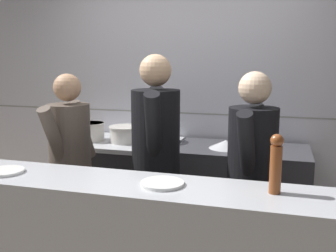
{
  "coord_description": "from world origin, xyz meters",
  "views": [
    {
      "loc": [
        0.89,
        -2.23,
        1.7
      ],
      "look_at": [
        0.03,
        0.78,
        1.15
      ],
      "focal_mm": 42.0,
      "sensor_mm": 36.0,
      "label": 1
    }
  ],
  "objects_px": {
    "pepper_mill": "(276,163)",
    "chef_line": "(251,179)",
    "chef_sous": "(156,160)",
    "braising_pot": "(157,132)",
    "sauce_pot": "(126,134)",
    "plated_dish_main": "(5,171)",
    "mixing_bowl_steel": "(226,144)",
    "chef_head_cook": "(71,164)",
    "oven_range": "(127,187)",
    "stock_pot": "(91,131)",
    "plated_dish_appetiser": "(162,183)"
  },
  "relations": [
    {
      "from": "chef_head_cook",
      "to": "plated_dish_appetiser",
      "type": "bearing_deg",
      "value": -31.97
    },
    {
      "from": "braising_pot",
      "to": "chef_line",
      "type": "height_order",
      "value": "chef_line"
    },
    {
      "from": "chef_head_cook",
      "to": "pepper_mill",
      "type": "bearing_deg",
      "value": -19.21
    },
    {
      "from": "plated_dish_appetiser",
      "to": "chef_head_cook",
      "type": "height_order",
      "value": "chef_head_cook"
    },
    {
      "from": "sauce_pot",
      "to": "plated_dish_main",
      "type": "height_order",
      "value": "sauce_pot"
    },
    {
      "from": "mixing_bowl_steel",
      "to": "chef_head_cook",
      "type": "bearing_deg",
      "value": -146.58
    },
    {
      "from": "braising_pot",
      "to": "pepper_mill",
      "type": "height_order",
      "value": "pepper_mill"
    },
    {
      "from": "braising_pot",
      "to": "chef_head_cook",
      "type": "bearing_deg",
      "value": -118.1
    },
    {
      "from": "sauce_pot",
      "to": "pepper_mill",
      "type": "height_order",
      "value": "pepper_mill"
    },
    {
      "from": "chef_sous",
      "to": "mixing_bowl_steel",
      "type": "bearing_deg",
      "value": 45.81
    },
    {
      "from": "chef_sous",
      "to": "braising_pot",
      "type": "bearing_deg",
      "value": 93.45
    },
    {
      "from": "braising_pot",
      "to": "pepper_mill",
      "type": "relative_size",
      "value": 0.99
    },
    {
      "from": "plated_dish_main",
      "to": "braising_pot",
      "type": "bearing_deg",
      "value": 72.75
    },
    {
      "from": "chef_line",
      "to": "oven_range",
      "type": "bearing_deg",
      "value": 153.15
    },
    {
      "from": "mixing_bowl_steel",
      "to": "chef_sous",
      "type": "xyz_separation_m",
      "value": [
        -0.42,
        -0.7,
        0.01
      ]
    },
    {
      "from": "pepper_mill",
      "to": "oven_range",
      "type": "bearing_deg",
      "value": 134.85
    },
    {
      "from": "sauce_pot",
      "to": "chef_sous",
      "type": "height_order",
      "value": "chef_sous"
    },
    {
      "from": "sauce_pot",
      "to": "plated_dish_main",
      "type": "bearing_deg",
      "value": -97.77
    },
    {
      "from": "mixing_bowl_steel",
      "to": "oven_range",
      "type": "bearing_deg",
      "value": 177.72
    },
    {
      "from": "mixing_bowl_steel",
      "to": "pepper_mill",
      "type": "xyz_separation_m",
      "value": [
        0.43,
        -1.36,
        0.22
      ]
    },
    {
      "from": "stock_pot",
      "to": "pepper_mill",
      "type": "bearing_deg",
      "value": -37.96
    },
    {
      "from": "oven_range",
      "to": "pepper_mill",
      "type": "distance_m",
      "value": 2.09
    },
    {
      "from": "plated_dish_appetiser",
      "to": "plated_dish_main",
      "type": "bearing_deg",
      "value": -177.47
    },
    {
      "from": "plated_dish_main",
      "to": "pepper_mill",
      "type": "height_order",
      "value": "pepper_mill"
    },
    {
      "from": "sauce_pot",
      "to": "plated_dish_appetiser",
      "type": "height_order",
      "value": "sauce_pot"
    },
    {
      "from": "mixing_bowl_steel",
      "to": "plated_dish_main",
      "type": "distance_m",
      "value": 1.83
    },
    {
      "from": "sauce_pot",
      "to": "chef_sous",
      "type": "bearing_deg",
      "value": -53.42
    },
    {
      "from": "mixing_bowl_steel",
      "to": "chef_sous",
      "type": "bearing_deg",
      "value": -120.58
    },
    {
      "from": "chef_head_cook",
      "to": "stock_pot",
      "type": "bearing_deg",
      "value": 107.4
    },
    {
      "from": "stock_pot",
      "to": "chef_head_cook",
      "type": "bearing_deg",
      "value": -75.59
    },
    {
      "from": "pepper_mill",
      "to": "chef_line",
      "type": "distance_m",
      "value": 0.67
    },
    {
      "from": "chef_head_cook",
      "to": "chef_line",
      "type": "distance_m",
      "value": 1.38
    },
    {
      "from": "braising_pot",
      "to": "mixing_bowl_steel",
      "type": "xyz_separation_m",
      "value": [
        0.66,
        -0.1,
        -0.05
      ]
    },
    {
      "from": "sauce_pot",
      "to": "plated_dish_main",
      "type": "distance_m",
      "value": 1.45
    },
    {
      "from": "sauce_pot",
      "to": "braising_pot",
      "type": "distance_m",
      "value": 0.3
    },
    {
      "from": "braising_pot",
      "to": "chef_head_cook",
      "type": "xyz_separation_m",
      "value": [
        -0.44,
        -0.83,
        -0.12
      ]
    },
    {
      "from": "plated_dish_appetiser",
      "to": "sauce_pot",
      "type": "bearing_deg",
      "value": 119.29
    },
    {
      "from": "sauce_pot",
      "to": "mixing_bowl_steel",
      "type": "height_order",
      "value": "sauce_pot"
    },
    {
      "from": "braising_pot",
      "to": "pepper_mill",
      "type": "xyz_separation_m",
      "value": [
        1.1,
        -1.46,
        0.17
      ]
    },
    {
      "from": "braising_pot",
      "to": "plated_dish_appetiser",
      "type": "height_order",
      "value": "braising_pot"
    },
    {
      "from": "stock_pot",
      "to": "sauce_pot",
      "type": "distance_m",
      "value": 0.35
    },
    {
      "from": "oven_range",
      "to": "mixing_bowl_steel",
      "type": "distance_m",
      "value": 1.07
    },
    {
      "from": "oven_range",
      "to": "sauce_pot",
      "type": "xyz_separation_m",
      "value": [
        0.01,
        -0.03,
        0.54
      ]
    },
    {
      "from": "oven_range",
      "to": "sauce_pot",
      "type": "bearing_deg",
      "value": -69.85
    },
    {
      "from": "plated_dish_appetiser",
      "to": "chef_line",
      "type": "distance_m",
      "value": 0.77
    },
    {
      "from": "chef_sous",
      "to": "chef_line",
      "type": "xyz_separation_m",
      "value": [
        0.69,
        -0.07,
        -0.06
      ]
    },
    {
      "from": "oven_range",
      "to": "braising_pot",
      "type": "relative_size",
      "value": 3.2
    },
    {
      "from": "plated_dish_appetiser",
      "to": "oven_range",
      "type": "bearing_deg",
      "value": 119.1
    },
    {
      "from": "stock_pot",
      "to": "chef_sous",
      "type": "distance_m",
      "value": 1.11
    },
    {
      "from": "plated_dish_main",
      "to": "chef_head_cook",
      "type": "relative_size",
      "value": 0.14
    }
  ]
}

